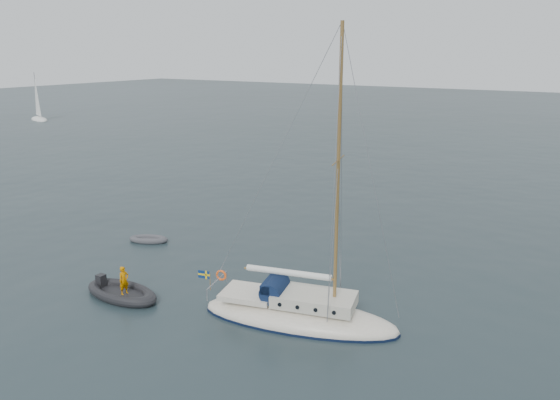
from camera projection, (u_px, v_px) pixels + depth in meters
The scene contains 5 objects.
ground at pixel (273, 286), 27.30m from camera, with size 300.00×300.00×0.00m, color black.
sailboat at pixel (299, 301), 23.48m from camera, with size 9.16×2.74×13.04m.
dinghy at pixel (149, 239), 33.57m from camera, with size 2.45×1.10×0.35m.
rib at pixel (121, 292), 26.05m from camera, with size 4.20×1.91×1.60m.
distant_yacht_a at pixel (37, 99), 90.94m from camera, with size 6.27×3.35×8.31m.
Camera 1 is at (13.48, -21.26, 11.41)m, focal length 35.00 mm.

